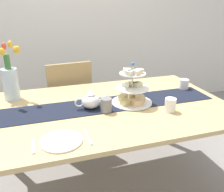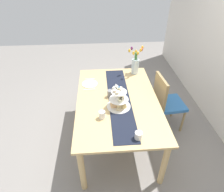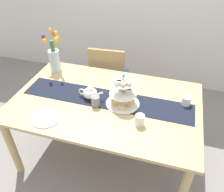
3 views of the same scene
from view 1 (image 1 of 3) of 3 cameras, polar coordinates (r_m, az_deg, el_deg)
ground_plane at (r=2.15m, az=-0.21°, el=-20.50°), size 8.00×8.00×0.00m
room_wall_rear at (r=3.19m, az=-9.64°, el=18.83°), size 6.00×0.08×2.60m
dining_table at (r=1.78m, az=-0.24°, el=-4.92°), size 1.69×1.07×0.73m
chair_left at (r=2.48m, az=-10.23°, el=-0.92°), size 0.45×0.45×0.91m
table_runner at (r=1.76m, az=-0.49°, el=-1.92°), size 1.57×0.28×0.00m
tiered_cake_stand at (r=1.76m, az=4.79°, el=1.26°), size 0.30×0.30×0.30m
teapot at (r=1.68m, az=-5.09°, el=-1.06°), size 0.24×0.13×0.14m
tulip_vase at (r=1.96m, az=-23.02°, el=3.86°), size 0.21×0.24×0.44m
cream_jug at (r=2.15m, az=16.63°, el=2.70°), size 0.08×0.08×0.08m
dinner_plate_left at (r=1.34m, az=-11.91°, el=-10.34°), size 0.23×0.23×0.01m
fork_left at (r=1.34m, az=-18.16°, el=-11.12°), size 0.02×0.15×0.01m
knife_left at (r=1.36m, az=-5.77°, el=-9.59°), size 0.02×0.17×0.01m
mug_grey at (r=1.62m, az=-1.38°, el=-2.16°), size 0.08×0.08×0.09m
mug_white_text at (r=1.68m, az=13.63°, el=-2.07°), size 0.08×0.08×0.09m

